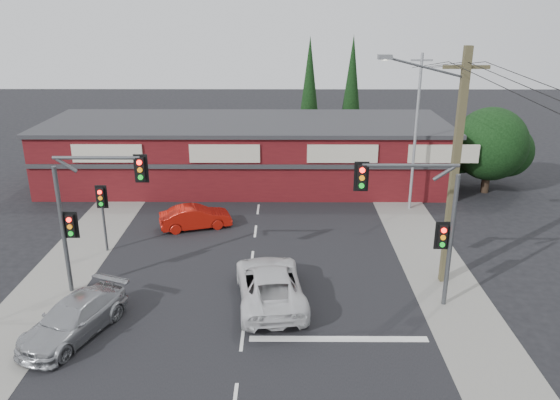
{
  "coord_description": "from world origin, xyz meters",
  "views": [
    {
      "loc": [
        1.46,
        -18.43,
        11.49
      ],
      "look_at": [
        1.35,
        3.0,
        3.76
      ],
      "focal_mm": 35.0,
      "sensor_mm": 36.0,
      "label": 1
    }
  ],
  "objects_px": {
    "silver_suv": "(74,319)",
    "red_sedan": "(196,217)",
    "white_suv": "(270,284)",
    "shop_building": "(246,152)",
    "utility_pole": "(452,163)"
  },
  "relations": [
    {
      "from": "white_suv",
      "to": "shop_building",
      "type": "height_order",
      "value": "shop_building"
    },
    {
      "from": "red_sedan",
      "to": "shop_building",
      "type": "xyz_separation_m",
      "value": [
        2.26,
        8.07,
        1.51
      ]
    },
    {
      "from": "white_suv",
      "to": "silver_suv",
      "type": "relative_size",
      "value": 1.19
    },
    {
      "from": "silver_suv",
      "to": "shop_building",
      "type": "relative_size",
      "value": 0.17
    },
    {
      "from": "silver_suv",
      "to": "utility_pole",
      "type": "height_order",
      "value": "utility_pole"
    },
    {
      "from": "shop_building",
      "to": "white_suv",
      "type": "bearing_deg",
      "value": -82.99
    },
    {
      "from": "shop_building",
      "to": "utility_pole",
      "type": "distance_m",
      "value": 17.15
    },
    {
      "from": "red_sedan",
      "to": "utility_pole",
      "type": "bearing_deg",
      "value": -134.18
    },
    {
      "from": "silver_suv",
      "to": "shop_building",
      "type": "height_order",
      "value": "shop_building"
    },
    {
      "from": "silver_suv",
      "to": "red_sedan",
      "type": "relative_size",
      "value": 1.23
    },
    {
      "from": "silver_suv",
      "to": "white_suv",
      "type": "bearing_deg",
      "value": 40.66
    },
    {
      "from": "red_sedan",
      "to": "white_suv",
      "type": "bearing_deg",
      "value": -168.5
    },
    {
      "from": "white_suv",
      "to": "silver_suv",
      "type": "bearing_deg",
      "value": 12.2
    },
    {
      "from": "silver_suv",
      "to": "red_sedan",
      "type": "height_order",
      "value": "silver_suv"
    },
    {
      "from": "white_suv",
      "to": "silver_suv",
      "type": "height_order",
      "value": "white_suv"
    }
  ]
}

